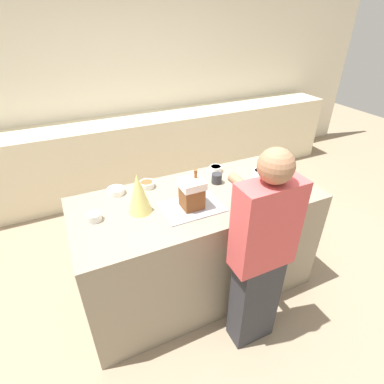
# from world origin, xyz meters

# --- Properties ---
(ground_plane) EXTENTS (12.00, 12.00, 0.00)m
(ground_plane) POSITION_xyz_m (0.00, 0.00, 0.00)
(ground_plane) COLOR gray
(wall_back) EXTENTS (8.00, 0.05, 2.60)m
(wall_back) POSITION_xyz_m (0.00, 2.33, 1.30)
(wall_back) COLOR beige
(wall_back) RESTS_ON ground_plane
(back_cabinet_block) EXTENTS (6.00, 0.60, 0.94)m
(back_cabinet_block) POSITION_xyz_m (0.00, 2.00, 0.47)
(back_cabinet_block) COLOR beige
(back_cabinet_block) RESTS_ON ground_plane
(kitchen_island) EXTENTS (1.87, 0.84, 0.94)m
(kitchen_island) POSITION_xyz_m (0.00, 0.00, 0.47)
(kitchen_island) COLOR gray
(kitchen_island) RESTS_ON ground_plane
(baking_tray) EXTENTS (0.43, 0.31, 0.01)m
(baking_tray) POSITION_xyz_m (-0.10, -0.10, 0.94)
(baking_tray) COLOR #9E9EA8
(baking_tray) RESTS_ON kitchen_island
(gingerbread_house) EXTENTS (0.16, 0.16, 0.27)m
(gingerbread_house) POSITION_xyz_m (-0.10, -0.10, 1.06)
(gingerbread_house) COLOR brown
(gingerbread_house) RESTS_ON baking_tray
(decorative_tree) EXTENTS (0.17, 0.17, 0.29)m
(decorative_tree) POSITION_xyz_m (-0.44, 0.01, 1.08)
(decorative_tree) COLOR #DBD675
(decorative_tree) RESTS_ON kitchen_island
(candy_bowl_center_rear) EXTENTS (0.11, 0.11, 0.05)m
(candy_bowl_center_rear) POSITION_xyz_m (0.56, -0.01, 0.96)
(candy_bowl_center_rear) COLOR white
(candy_bowl_center_rear) RESTS_ON kitchen_island
(candy_bowl_near_tray_left) EXTENTS (0.12, 0.12, 0.05)m
(candy_bowl_near_tray_left) POSITION_xyz_m (-0.30, 0.31, 0.96)
(candy_bowl_near_tray_left) COLOR white
(candy_bowl_near_tray_left) RESTS_ON kitchen_island
(candy_bowl_far_left) EXTENTS (0.13, 0.13, 0.05)m
(candy_bowl_far_left) POSITION_xyz_m (-0.55, 0.31, 0.96)
(candy_bowl_far_left) COLOR white
(candy_bowl_far_left) RESTS_ON kitchen_island
(candy_bowl_beside_tree) EXTENTS (0.10, 0.10, 0.05)m
(candy_bowl_beside_tree) POSITION_xyz_m (-0.75, 0.04, 0.97)
(candy_bowl_beside_tree) COLOR white
(candy_bowl_beside_tree) RESTS_ON kitchen_island
(candy_bowl_far_right) EXTENTS (0.11, 0.11, 0.05)m
(candy_bowl_far_right) POSITION_xyz_m (0.32, 0.31, 0.96)
(candy_bowl_far_right) COLOR white
(candy_bowl_far_right) RESTS_ON kitchen_island
(candy_bowl_near_tray_right) EXTENTS (0.11, 0.11, 0.04)m
(candy_bowl_near_tray_right) POSITION_xyz_m (0.64, 0.10, 0.96)
(candy_bowl_near_tray_right) COLOR white
(candy_bowl_near_tray_right) RESTS_ON kitchen_island
(mug) EXTENTS (0.08, 0.08, 0.08)m
(mug) POSITION_xyz_m (0.24, 0.13, 0.98)
(mug) COLOR #2D2D33
(mug) RESTS_ON kitchen_island
(person) EXTENTS (0.41, 0.51, 1.54)m
(person) POSITION_xyz_m (0.16, -0.60, 0.80)
(person) COLOR #333338
(person) RESTS_ON ground_plane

